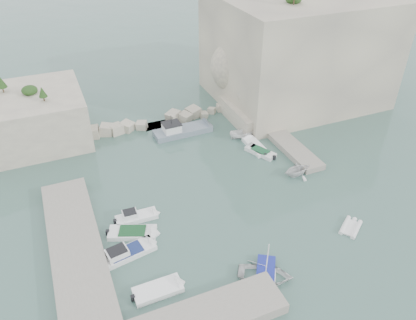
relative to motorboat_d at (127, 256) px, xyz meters
name	(u,v)px	position (x,y,z in m)	size (l,w,h in m)	color
ground	(228,208)	(12.47, 2.54, 0.00)	(400.00, 400.00, 0.00)	#45675E
cliff_east	(297,49)	(35.47, 25.54, 8.50)	(26.00, 22.00, 17.00)	beige
cliff_terrace	(255,112)	(25.47, 20.54, 1.25)	(8.00, 10.00, 2.50)	beige
outcrop_west	(26,118)	(-7.53, 27.54, 3.50)	(16.00, 14.00, 7.00)	beige
quay_west	(77,254)	(-4.53, 1.54, 0.55)	(5.00, 24.00, 1.10)	#9E9689
ledge_east	(284,140)	(25.97, 12.54, 0.40)	(3.00, 16.00, 0.80)	#9E9689
breakwater	(162,120)	(11.47, 24.54, 0.70)	(28.00, 3.00, 1.40)	beige
motorboat_d	(127,256)	(0.00, 0.00, 0.00)	(6.55, 1.95, 1.40)	white
motorboat_c	(133,235)	(1.29, 2.66, 0.00)	(5.55, 2.02, 0.70)	white
motorboat_b	(137,219)	(2.30, 4.87, 0.00)	(5.03, 1.65, 1.40)	white
motorboat_e	(158,292)	(1.63, -5.45, 0.00)	(4.92, 2.01, 0.70)	white
rowboat	(265,278)	(11.48, -7.84, 0.00)	(3.73, 5.22, 1.08)	white
inflatable_dinghy	(350,229)	(23.32, -5.59, 0.00)	(3.33, 1.61, 0.44)	white
tender_east_a	(296,175)	(23.35, 5.07, 0.00)	(3.28, 3.81, 2.01)	silver
tender_east_b	(260,154)	(21.47, 11.24, 0.00)	(4.81, 1.64, 0.70)	silver
tender_east_c	(255,148)	(21.54, 12.78, 0.00)	(5.64, 1.82, 0.70)	white
tender_east_d	(242,138)	(21.10, 16.05, 0.00)	(1.50, 3.99, 1.54)	white
work_boat	(183,133)	(13.46, 20.62, 0.00)	(9.57, 2.83, 2.20)	slate
rowboat_mast	(267,259)	(11.48, -7.84, 2.64)	(0.10, 0.10, 4.20)	white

